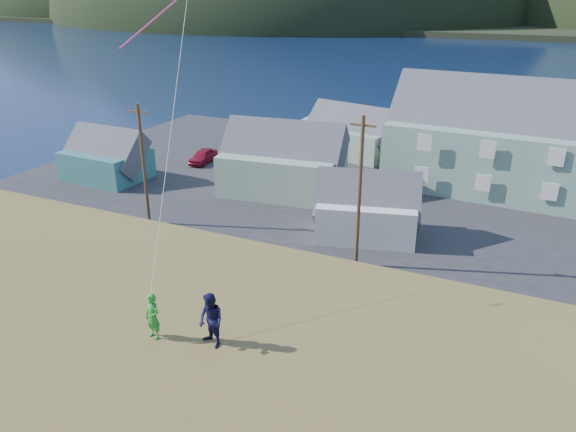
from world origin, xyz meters
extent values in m
plane|color=#0A1638|center=(0.00, 0.00, 0.00)|extent=(900.00, 900.00, 0.00)
cube|color=#4C3D19|center=(0.00, -2.00, 0.05)|extent=(110.00, 8.00, 0.10)
cube|color=#28282B|center=(0.00, 17.00, 0.06)|extent=(72.00, 36.00, 0.12)
cube|color=gray|center=(-6.00, 40.00, 0.45)|extent=(26.00, 14.00, 0.90)
cube|color=black|center=(0.00, 330.00, 1.00)|extent=(900.00, 320.00, 2.00)
ellipsoid|color=black|center=(-220.00, 280.00, 2.00)|extent=(240.00, 216.00, 108.00)
ellipsoid|color=black|center=(-120.00, 260.00, 2.00)|extent=(260.00, 234.00, 143.00)
ellipsoid|color=black|center=(-20.00, 300.00, 2.00)|extent=(200.00, 180.00, 100.00)
cube|color=#306E71|center=(-27.10, 8.54, 1.46)|extent=(7.37, 5.65, 2.69)
cube|color=#47474C|center=(-27.10, 8.54, 3.53)|extent=(7.86, 5.53, 5.24)
cube|color=gray|center=(-10.59, 12.23, 1.90)|extent=(10.71, 7.76, 3.56)
cube|color=#47474C|center=(-10.59, 12.23, 4.57)|extent=(11.17, 7.55, 6.41)
cube|color=silver|center=(-1.13, 6.35, 1.50)|extent=(7.91, 6.48, 2.76)
cube|color=#47474C|center=(-1.13, 6.35, 3.57)|extent=(8.38, 6.56, 4.89)
cube|color=gray|center=(-9.04, 25.85, 1.60)|extent=(10.31, 7.65, 2.95)
cube|color=#47474C|center=(-9.04, 25.85, 3.90)|extent=(10.79, 7.75, 5.51)
cylinder|color=#47331E|center=(-16.88, 1.50, 4.71)|extent=(0.24, 0.24, 9.19)
cylinder|color=#47331E|center=(-0.28, 1.50, 5.06)|extent=(0.24, 0.24, 9.87)
imported|color=silver|center=(-9.71, 25.05, 0.78)|extent=(2.23, 4.67, 1.31)
imported|color=navy|center=(-0.83, 18.57, 0.84)|extent=(1.96, 4.35, 1.45)
imported|color=#B8B9BE|center=(-13.98, 18.69, 0.86)|extent=(1.69, 4.54, 1.48)
imported|color=maroon|center=(-12.96, 24.37, 0.91)|extent=(2.96, 5.82, 1.58)
imported|color=maroon|center=(-21.67, 16.51, 0.81)|extent=(1.95, 4.19, 1.39)
imported|color=gray|center=(-17.26, 22.83, 0.86)|extent=(1.80, 4.57, 1.48)
imported|color=#366388|center=(4.54, 24.13, 0.86)|extent=(1.63, 4.51, 1.48)
imported|color=black|center=(-3.30, 19.17, 0.83)|extent=(2.34, 5.00, 1.41)
imported|color=black|center=(-2.86, 22.88, 0.88)|extent=(2.34, 4.68, 1.53)
imported|color=#268B2B|center=(-0.32, -18.65, 7.94)|extent=(0.60, 0.47, 1.47)
imported|color=#151438|center=(1.48, -18.25, 8.05)|extent=(1.01, 0.90, 1.71)
cylinder|color=#F74181|center=(-3.36, -13.33, 16.03)|extent=(0.06, 0.06, 3.31)
cylinder|color=white|center=(-1.54, -15.37, 12.80)|extent=(0.02, 0.02, 10.83)
camera|label=1|loc=(9.37, -29.96, 17.16)|focal=35.00mm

